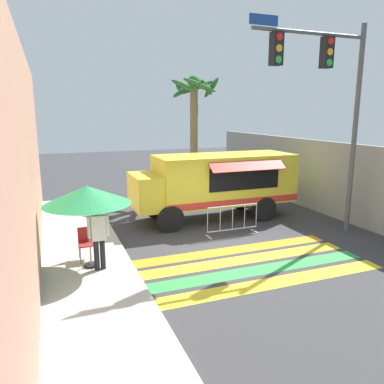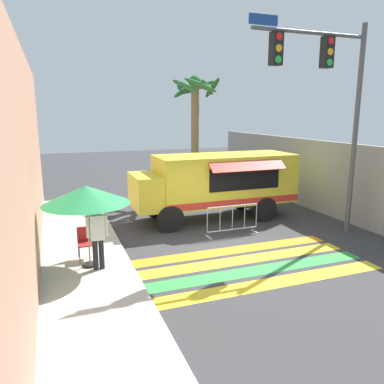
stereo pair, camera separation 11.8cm
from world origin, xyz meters
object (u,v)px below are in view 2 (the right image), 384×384
object	(u,v)px
food_truck	(213,181)
traffic_signal_pole	(327,87)
patio_umbrella	(86,195)
barricade_front	(232,220)
vendor_person	(97,233)
palm_tree	(195,113)
folding_chair	(87,240)

from	to	relation	value
food_truck	traffic_signal_pole	world-z (taller)	traffic_signal_pole
patio_umbrella	barricade_front	world-z (taller)	patio_umbrella
vendor_person	patio_umbrella	bearing A→B (deg)	129.43
traffic_signal_pole	palm_tree	bearing A→B (deg)	104.17
folding_chair	palm_tree	size ratio (longest dim) A/B	0.15
folding_chair	patio_umbrella	bearing A→B (deg)	-91.06
folding_chair	food_truck	bearing A→B (deg)	26.48
traffic_signal_pole	barricade_front	size ratio (longest dim) A/B	3.65
traffic_signal_pole	folding_chair	bearing A→B (deg)	177.13
barricade_front	palm_tree	bearing A→B (deg)	81.37
food_truck	palm_tree	xyz separation A→B (m)	(0.70, 3.70, 2.51)
barricade_front	food_truck	bearing A→B (deg)	85.39
patio_umbrella	vendor_person	bearing A→B (deg)	-55.13
traffic_signal_pole	palm_tree	distance (m)	7.00
traffic_signal_pole	palm_tree	world-z (taller)	traffic_signal_pole
traffic_signal_pole	vendor_person	distance (m)	8.01
food_truck	palm_tree	size ratio (longest dim) A/B	1.09
traffic_signal_pole	patio_umbrella	bearing A→B (deg)	-178.38
food_truck	patio_umbrella	size ratio (longest dim) A/B	2.84
vendor_person	palm_tree	bearing A→B (deg)	57.88
traffic_signal_pole	folding_chair	size ratio (longest dim) A/B	7.81
patio_umbrella	folding_chair	xyz separation A→B (m)	(-0.01, 0.57, -1.35)
traffic_signal_pole	patio_umbrella	size ratio (longest dim) A/B	3.09
vendor_person	palm_tree	size ratio (longest dim) A/B	0.29
barricade_front	traffic_signal_pole	bearing A→B (deg)	-23.15
barricade_front	folding_chair	bearing A→B (deg)	-171.24
food_truck	barricade_front	xyz separation A→B (m)	(-0.16, -1.95, -0.98)
vendor_person	palm_tree	distance (m)	9.47
patio_umbrella	barricade_front	distance (m)	5.12
patio_umbrella	folding_chair	bearing A→B (deg)	91.21
palm_tree	vendor_person	bearing A→B (deg)	-126.68
traffic_signal_pole	barricade_front	world-z (taller)	traffic_signal_pole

